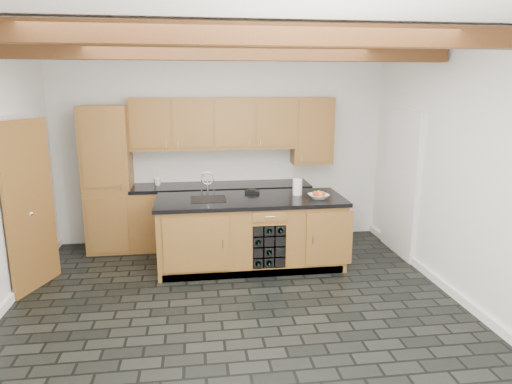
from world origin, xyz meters
TOP-DOWN VIEW (x-y plane):
  - ground at (0.00, 0.00)m, footprint 5.00×5.00m
  - room_shell at (-0.09, 0.53)m, footprint 5.01×5.00m
  - back_cabinetry at (-0.38, 2.24)m, footprint 3.65×0.62m
  - island at (0.31, 1.28)m, footprint 2.48×0.96m
  - faucet at (-0.25, 1.33)m, footprint 0.45×0.40m
  - kitchen_scale at (0.35, 1.56)m, footprint 0.21×0.16m
  - fruit_bowl at (1.17, 1.14)m, footprint 0.31×0.31m
  - fruit_cluster at (1.17, 1.14)m, footprint 0.16×0.17m
  - paper_towel at (0.95, 1.39)m, footprint 0.13×0.13m
  - mug at (-0.97, 2.27)m, footprint 0.12×0.12m

SIDE VIEW (x-z plane):
  - ground at x=0.00m, z-range 0.00..0.00m
  - island at x=0.31m, z-range 0.00..0.93m
  - kitchen_scale at x=0.35m, z-range 0.93..0.98m
  - fruit_bowl at x=1.17m, z-range 0.93..0.99m
  - faucet at x=-0.25m, z-range 0.79..1.14m
  - back_cabinetry at x=-0.38m, z-range -0.12..2.08m
  - mug at x=-0.97m, z-range 0.93..1.04m
  - fruit_cluster at x=1.17m, z-range 0.96..1.03m
  - paper_towel at x=0.95m, z-range 0.93..1.14m
  - room_shell at x=-0.09m, z-range -0.97..4.03m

